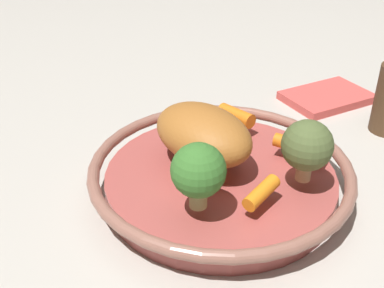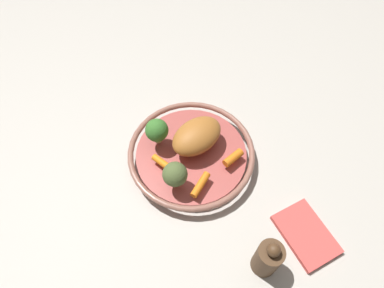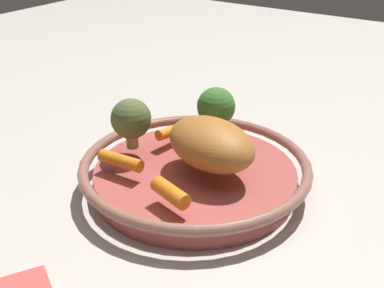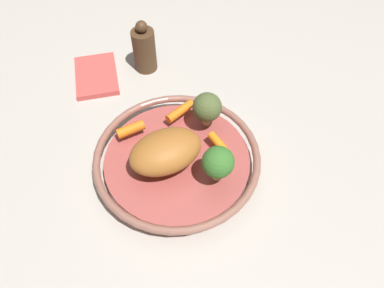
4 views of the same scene
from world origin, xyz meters
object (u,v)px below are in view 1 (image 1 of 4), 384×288
(baby_carrot_right, at_px, (261,193))
(dish_towel, at_px, (327,97))
(serving_bowl, at_px, (220,177))
(baby_carrot_left, at_px, (236,116))
(broccoli_floret_large, at_px, (307,146))
(roast_chicken_piece, at_px, (202,134))
(baby_carrot_back, at_px, (300,146))
(broccoli_floret_edge, at_px, (198,171))

(baby_carrot_right, distance_m, dish_towel, 0.38)
(serving_bowl, xyz_separation_m, baby_carrot_right, (0.04, 0.07, 0.03))
(serving_bowl, height_order, baby_carrot_left, baby_carrot_left)
(broccoli_floret_large, height_order, dish_towel, broccoli_floret_large)
(baby_carrot_right, relative_size, broccoli_floret_large, 0.69)
(roast_chicken_piece, height_order, broccoli_floret_large, broccoli_floret_large)
(baby_carrot_right, height_order, dish_towel, baby_carrot_right)
(baby_carrot_back, xyz_separation_m, broccoli_floret_edge, (0.16, -0.05, 0.04))
(roast_chicken_piece, xyz_separation_m, dish_towel, (-0.34, 0.06, -0.07))
(broccoli_floret_large, xyz_separation_m, broccoli_floret_edge, (0.11, -0.08, 0.00))
(baby_carrot_left, xyz_separation_m, dish_towel, (-0.23, 0.06, -0.05))
(serving_bowl, distance_m, baby_carrot_right, 0.09)
(dish_towel, bearing_deg, baby_carrot_left, -14.80)
(serving_bowl, xyz_separation_m, baby_carrot_left, (-0.10, -0.03, 0.03))
(broccoli_floret_edge, bearing_deg, baby_carrot_right, 132.13)
(serving_bowl, distance_m, broccoli_floret_edge, 0.11)
(broccoli_floret_edge, bearing_deg, serving_bowl, -166.66)
(roast_chicken_piece, relative_size, baby_carrot_right, 2.70)
(roast_chicken_piece, distance_m, baby_carrot_back, 0.13)
(baby_carrot_back, distance_m, broccoli_floret_edge, 0.17)
(baby_carrot_back, relative_size, broccoli_floret_edge, 0.89)
(baby_carrot_back, xyz_separation_m, dish_towel, (-0.26, -0.04, -0.05))
(serving_bowl, relative_size, roast_chicken_piece, 2.35)
(broccoli_floret_edge, bearing_deg, baby_carrot_left, -164.39)
(serving_bowl, distance_m, broccoli_floret_large, 0.12)
(broccoli_floret_large, bearing_deg, baby_carrot_left, -122.67)
(broccoli_floret_large, bearing_deg, baby_carrot_right, -22.68)
(broccoli_floret_edge, height_order, dish_towel, broccoli_floret_edge)
(serving_bowl, xyz_separation_m, baby_carrot_back, (-0.07, 0.07, 0.03))
(broccoli_floret_large, bearing_deg, baby_carrot_back, -155.30)
(baby_carrot_left, bearing_deg, baby_carrot_back, 74.28)
(baby_carrot_back, bearing_deg, broccoli_floret_large, 24.70)
(serving_bowl, relative_size, baby_carrot_right, 6.36)
(serving_bowl, distance_m, baby_carrot_back, 0.11)
(serving_bowl, xyz_separation_m, roast_chicken_piece, (0.00, -0.03, 0.05))
(broccoli_floret_edge, bearing_deg, roast_chicken_piece, -151.69)
(roast_chicken_piece, bearing_deg, baby_carrot_left, -176.37)
(baby_carrot_back, distance_m, baby_carrot_right, 0.12)
(serving_bowl, xyz_separation_m, broccoli_floret_edge, (0.09, 0.02, 0.07))
(roast_chicken_piece, distance_m, baby_carrot_right, 0.11)
(baby_carrot_back, relative_size, dish_towel, 0.46)
(baby_carrot_right, bearing_deg, broccoli_floret_edge, -47.87)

